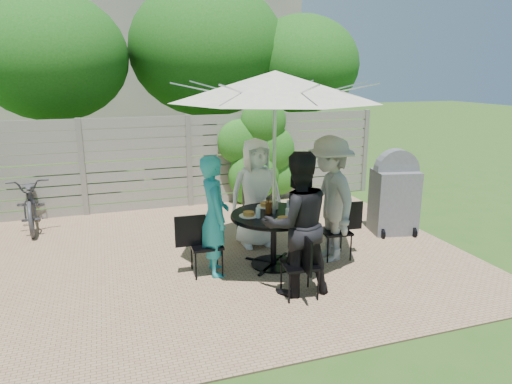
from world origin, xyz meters
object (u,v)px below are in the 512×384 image
object	(u,v)px
person_front	(297,224)
plate_right	(298,210)
patio_table	(274,230)
glass_front	(288,214)
plate_back	(266,205)
plate_extra	(294,217)
coffee_cup	(275,205)
bicycle	(31,201)
chair_back	(253,225)
chair_right	(336,242)
bbq_grill	(394,196)
person_back	(256,193)
glass_left	(258,213)
umbrella	(275,86)
person_right	(329,199)
person_left	(214,216)
plate_left	(249,215)
chair_front	(300,278)
syrup_jug	(269,208)
plate_front	(283,220)
glass_right	(289,205)
chair_left	(206,257)

from	to	relation	value
person_front	plate_right	xyz separation A→B (m)	(0.38, 0.82, -0.09)
patio_table	glass_front	bearing A→B (deg)	-69.27
plate_back	plate_extra	world-z (taller)	same
patio_table	coffee_cup	size ratio (longest dim) A/B	10.00
bicycle	chair_back	bearing A→B (deg)	-36.02
chair_right	plate_extra	size ratio (longest dim) A/B	3.52
coffee_cup	bbq_grill	size ratio (longest dim) A/B	0.08
person_back	glass_left	xyz separation A→B (m)	(-0.28, -0.93, -0.01)
umbrella	person_back	bearing A→B (deg)	88.73
person_right	glass_front	size ratio (longest dim) A/B	12.96
person_left	bicycle	distance (m)	3.91
chair_back	glass_front	xyz separation A→B (m)	(0.08, -1.23, 0.54)
plate_right	bbq_grill	size ratio (longest dim) A/B	0.18
plate_left	plate_extra	xyz separation A→B (m)	(0.53, -0.31, -0.00)
chair_right	plate_left	size ratio (longest dim) A/B	3.25
chair_right	bbq_grill	world-z (taller)	bbq_grill
chair_front	person_right	size ratio (longest dim) A/B	0.47
syrup_jug	bicycle	size ratio (longest dim) A/B	0.09
chair_back	plate_front	bearing A→B (deg)	-5.02
glass_left	bicycle	bearing A→B (deg)	136.42
glass_right	bicycle	bearing A→B (deg)	142.66
patio_table	plate_back	world-z (taller)	plate_back
person_left	glass_left	world-z (taller)	person_left
person_left	chair_right	size ratio (longest dim) A/B	1.93
chair_right	glass_left	world-z (taller)	glass_left
chair_left	bbq_grill	bearing A→B (deg)	12.50
glass_left	coffee_cup	bearing A→B (deg)	40.83
plate_right	person_back	bearing A→B (deg)	112.18
plate_back	coffee_cup	distance (m)	0.18
patio_table	syrup_jug	world-z (taller)	syrup_jug
chair_front	chair_left	bearing A→B (deg)	49.45
plate_back	coffee_cup	size ratio (longest dim) A/B	2.17
chair_back	person_back	xyz separation A→B (m)	(-0.00, -0.14, 0.56)
person_left	bicycle	size ratio (longest dim) A/B	0.90
plate_extra	bbq_grill	world-z (taller)	bbq_grill
plate_front	coffee_cup	distance (m)	0.59
plate_left	bbq_grill	size ratio (longest dim) A/B	0.18
chair_front	chair_right	distance (m)	1.36
chair_left	glass_left	world-z (taller)	glass_left
chair_left	plate_left	distance (m)	0.81
person_back	plate_extra	bearing A→B (deg)	-80.95
glass_left	bbq_grill	world-z (taller)	bbq_grill
coffee_cup	bicycle	world-z (taller)	bicycle
syrup_jug	coffee_cup	world-z (taller)	syrup_jug
plate_extra	syrup_jug	distance (m)	0.43
plate_front	bbq_grill	world-z (taller)	bbq_grill
person_front	plate_left	world-z (taller)	person_front
person_left	glass_front	bearing A→B (deg)	-105.52
person_left	glass_right	xyz separation A→B (m)	(1.09, 0.08, 0.02)
chair_left	bicycle	distance (m)	3.81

